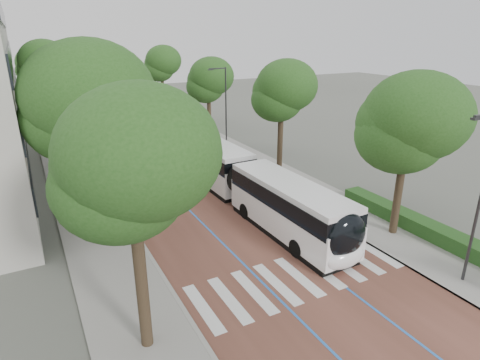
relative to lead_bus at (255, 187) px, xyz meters
name	(u,v)px	position (x,y,z in m)	size (l,w,h in m)	color
ground	(308,289)	(-2.23, -8.68, -1.63)	(160.00, 160.00, 0.00)	#51544C
road	(117,124)	(-2.23, 31.32, -1.62)	(11.00, 140.00, 0.02)	#553026
sidewalk_left	(53,130)	(-9.73, 31.32, -1.57)	(4.00, 140.00, 0.12)	gray
sidewalk_right	(172,119)	(5.27, 31.32, -1.57)	(4.00, 140.00, 0.12)	gray
kerb_left	(70,129)	(-7.83, 31.32, -1.57)	(0.20, 140.00, 0.14)	gray
kerb_right	(159,120)	(3.37, 31.32, -1.57)	(0.20, 140.00, 0.14)	gray
zebra_crossing	(298,276)	(-2.03, -7.68, -1.60)	(10.55, 3.60, 0.01)	silver
lane_line_left	(104,126)	(-3.83, 31.32, -1.60)	(0.12, 126.00, 0.01)	blue
lane_line_right	(129,123)	(-0.63, 31.32, -1.60)	(0.12, 126.00, 0.01)	blue
hedge	(440,234)	(6.87, -8.68, -1.11)	(1.20, 14.00, 0.80)	#1A4517
streetlight_far	(224,103)	(4.39, 13.32, 3.19)	(1.82, 0.20, 8.00)	#313133
lamp_post_left	(124,175)	(-8.33, -0.68, 2.49)	(0.14, 0.14, 8.00)	#313133
trees_left	(55,83)	(-9.73, 17.38, 5.42)	(6.48, 60.70, 10.34)	#2D2116
trees_right	(244,87)	(5.47, 11.31, 4.83)	(5.61, 47.29, 8.98)	#2D2116
lead_bus	(255,187)	(0.00, 0.00, 0.00)	(2.83, 18.44, 3.20)	black
bus_queued_0	(171,134)	(0.02, 16.61, 0.00)	(3.15, 12.51, 3.20)	white
bus_queued_1	(136,113)	(-0.17, 29.04, 0.00)	(2.92, 12.47, 3.20)	white
bus_queued_2	(119,100)	(0.44, 41.03, 0.00)	(3.25, 12.52, 3.20)	white
bus_queued_3	(102,89)	(0.35, 54.67, 0.00)	(3.04, 12.49, 3.20)	white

